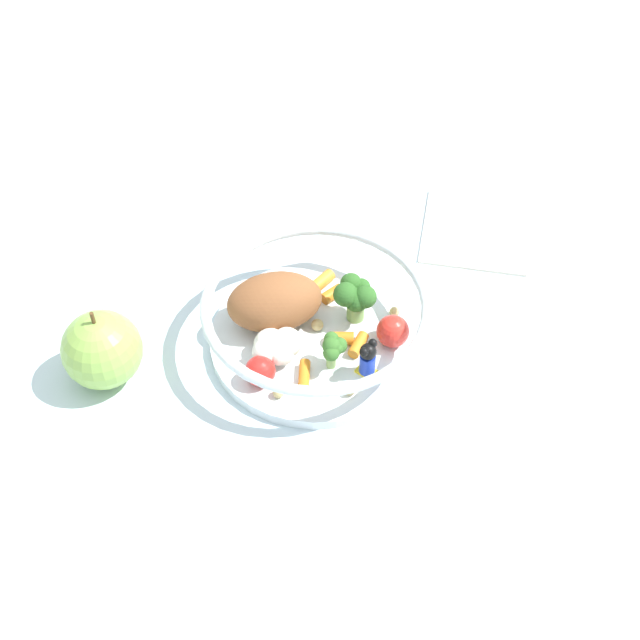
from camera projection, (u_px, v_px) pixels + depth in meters
ground_plane at (335, 330)px, 0.83m from camera, size 2.40×2.40×0.00m
food_container at (312, 320)px, 0.80m from camera, size 0.21×0.21×0.07m
loose_apple at (106, 350)px, 0.77m from camera, size 0.07×0.07×0.09m
folded_napkin at (479, 230)px, 0.93m from camera, size 0.14×0.13×0.01m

